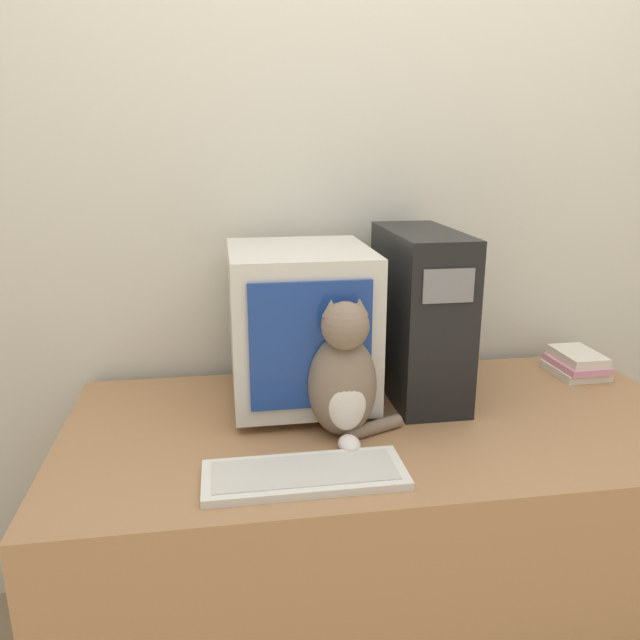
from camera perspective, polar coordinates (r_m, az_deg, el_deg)
name	(u,v)px	position (r m, az deg, el deg)	size (l,w,h in m)	color
wall_back	(351,208)	(1.97, 2.83, 10.15)	(7.00, 0.05, 2.50)	beige
desk	(381,543)	(1.85, 5.58, -19.66)	(1.65, 0.80, 0.75)	#9E7047
crt_monitor	(300,325)	(1.69, -1.82, -0.42)	(0.37, 0.42, 0.43)	beige
computer_tower	(419,314)	(1.77, 9.07, 0.55)	(0.18, 0.43, 0.47)	black
keyboard	(305,474)	(1.39, -1.41, -13.93)	(0.44, 0.17, 0.02)	silver
cat	(344,378)	(1.52, 2.18, -5.31)	(0.24, 0.22, 0.35)	#7A6651
book_stack	(577,364)	(2.11, 22.41, -3.71)	(0.15, 0.18, 0.07)	beige
pen	(248,465)	(1.44, -6.58, -13.02)	(0.15, 0.05, 0.01)	navy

